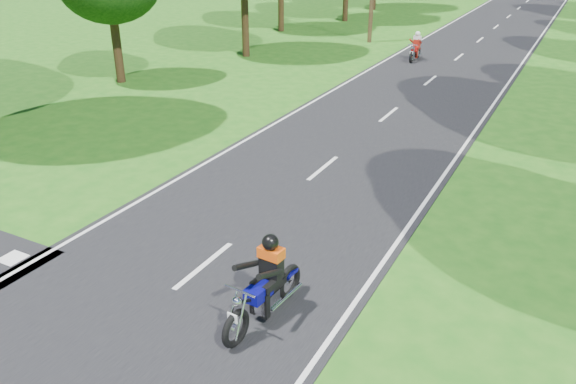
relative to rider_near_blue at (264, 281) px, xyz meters
The scene contains 5 objects.
ground 2.43m from the rider_near_blue, 152.80° to the right, with size 160.00×160.00×0.00m, color #1D5914.
main_road 49.01m from the rider_near_blue, 92.37° to the left, with size 7.00×140.00×0.02m, color black.
road_markings 47.14m from the rider_near_blue, 92.63° to the left, with size 7.40×140.00×0.01m.
rider_near_blue is the anchor object (origin of this frame).
rider_far_red 23.29m from the rider_near_blue, 99.79° to the left, with size 0.60×1.81×1.51m, color #B00F0D, non-canonical shape.
Camera 1 is at (6.26, -6.03, 6.43)m, focal length 35.00 mm.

